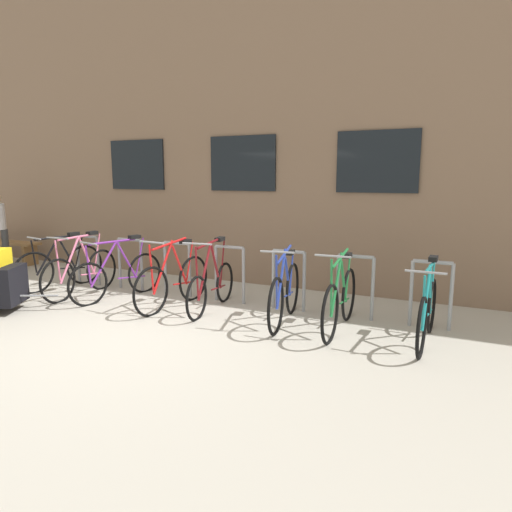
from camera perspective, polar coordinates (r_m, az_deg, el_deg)
name	(u,v)px	position (r m, az deg, el deg)	size (l,w,h in m)	color
ground_plane	(130,334)	(6.14, -15.37, -9.35)	(42.00, 42.00, 0.00)	#B2ADA0
storefront_building	(298,135)	(11.12, 5.22, 14.76)	(28.00, 5.70, 5.89)	#7A604C
bike_rack	(230,269)	(7.28, -3.29, -1.59)	(6.54, 0.05, 0.91)	gray
bicycle_red	(174,281)	(7.14, -10.19, -3.12)	(0.44, 1.74, 1.09)	black
bicycle_teal	(427,312)	(5.91, 20.47, -6.48)	(0.44, 1.69, 1.03)	black
bicycle_black	(60,266)	(8.96, -23.10, -1.18)	(0.51, 1.67, 1.00)	black
bicycle_maroon	(212,285)	(6.92, -5.52, -3.60)	(0.44, 1.67, 1.10)	black
bicycle_green	(340,300)	(6.09, 10.39, -5.40)	(0.44, 1.75, 1.08)	black
bicycle_pink	(81,272)	(8.27, -20.88, -1.86)	(0.44, 1.72, 1.07)	black
bicycle_purple	(118,275)	(7.87, -16.75, -2.29)	(0.54, 1.76, 1.03)	black
bicycle_blue	(285,294)	(6.32, 3.60, -4.67)	(0.44, 1.72, 1.08)	black
wooden_bench	(8,247)	(12.09, -28.44, 1.02)	(1.83, 0.40, 0.51)	olive
backpack	(0,262)	(10.95, -29.17, -0.68)	(0.28, 0.20, 0.44)	#1E4C1E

